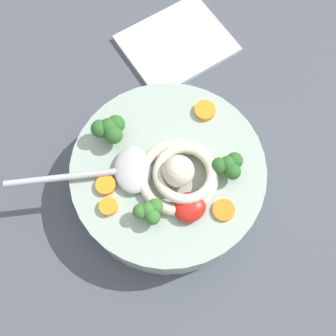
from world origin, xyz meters
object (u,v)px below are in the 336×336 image
at_px(noodle_pile, 180,174).
at_px(folded_napkin, 177,44).
at_px(soup_spoon, 121,171).
at_px(soup_bowl, 168,176).

height_order(noodle_pile, folded_napkin, noodle_pile).
bearing_deg(folded_napkin, soup_spoon, -137.90).
distance_m(noodle_pile, soup_spoon, 0.07).
xyz_separation_m(noodle_pile, folded_napkin, (0.12, 0.20, -0.07)).
xyz_separation_m(soup_bowl, soup_spoon, (-0.05, 0.02, 0.04)).
height_order(soup_bowl, noodle_pile, noodle_pile).
height_order(noodle_pile, soup_spoon, noodle_pile).
bearing_deg(noodle_pile, soup_bowl, 105.67).
bearing_deg(soup_bowl, folded_napkin, 55.12).
bearing_deg(soup_spoon, folded_napkin, -113.35).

